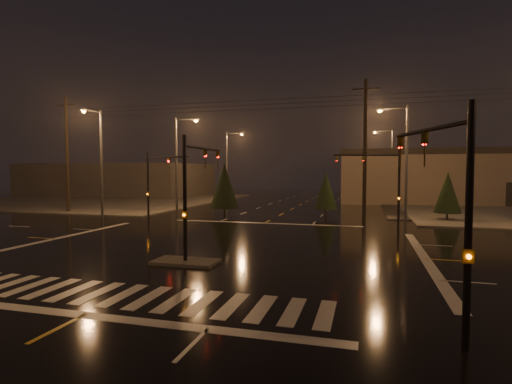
{
  "coord_description": "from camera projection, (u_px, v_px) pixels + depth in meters",
  "views": [
    {
      "loc": [
        8.13,
        -20.96,
        4.33
      ],
      "look_at": [
        1.38,
        3.44,
        3.0
      ],
      "focal_mm": 28.0,
      "sensor_mm": 36.0,
      "label": 1
    }
  ],
  "objects": [
    {
      "name": "conifer_4",
      "position": [
        326.0,
        191.0,
        38.03
      ],
      "size": [
        2.24,
        2.24,
        4.2
      ],
      "color": "black",
      "rests_on": "ground"
    },
    {
      "name": "median_island",
      "position": [
        185.0,
        262.0,
        18.71
      ],
      "size": [
        3.0,
        1.6,
        0.15
      ],
      "primitive_type": "cube",
      "color": "#42403B",
      "rests_on": "ground"
    },
    {
      "name": "ground",
      "position": [
        216.0,
        248.0,
        22.56
      ],
      "size": [
        140.0,
        140.0,
        0.0
      ],
      "primitive_type": "plane",
      "color": "black",
      "rests_on": "ground"
    },
    {
      "name": "streetlight_4",
      "position": [
        390.0,
        160.0,
        53.94
      ],
      "size": [
        2.77,
        0.32,
        10.0
      ],
      "color": "#38383A",
      "rests_on": "ground"
    },
    {
      "name": "signal_mast_median",
      "position": [
        193.0,
        183.0,
        19.41
      ],
      "size": [
        0.25,
        4.59,
        6.0
      ],
      "color": "black",
      "rests_on": "ground"
    },
    {
      "name": "signal_mast_se",
      "position": [
        450.0,
        195.0,
        10.27
      ],
      "size": [
        1.55,
        3.87,
        6.0
      ],
      "color": "black",
      "rests_on": "ground"
    },
    {
      "name": "streetlight_5",
      "position": [
        99.0,
        155.0,
        37.28
      ],
      "size": [
        0.32,
        2.77,
        10.0
      ],
      "color": "#38383A",
      "rests_on": "ground"
    },
    {
      "name": "signal_mast_nw",
      "position": [
        156.0,
        177.0,
        34.65
      ],
      "size": [
        4.84,
        1.86,
        6.0
      ],
      "color": "black",
      "rests_on": "ground"
    },
    {
      "name": "stop_bar_far",
      "position": [
        264.0,
        223.0,
        33.15
      ],
      "size": [
        16.0,
        0.5,
        0.01
      ],
      "primitive_type": "cube",
      "color": "beige",
      "rests_on": "ground"
    },
    {
      "name": "utility_pole_0",
      "position": [
        67.0,
        154.0,
        41.57
      ],
      "size": [
        2.2,
        0.32,
        12.0
      ],
      "color": "black",
      "rests_on": "ground"
    },
    {
      "name": "streetlight_1",
      "position": [
        179.0,
        157.0,
        42.56
      ],
      "size": [
        2.77,
        0.32,
        10.0
      ],
      "color": "#38383A",
      "rests_on": "ground"
    },
    {
      "name": "utility_pole_1",
      "position": [
        365.0,
        150.0,
        33.59
      ],
      "size": [
        2.2,
        0.32,
        12.0
      ],
      "color": "black",
      "rests_on": "ground"
    },
    {
      "name": "conifer_0",
      "position": [
        448.0,
        192.0,
        34.62
      ],
      "size": [
        2.28,
        2.28,
        4.27
      ],
      "color": "black",
      "rests_on": "ground"
    },
    {
      "name": "commercial_block",
      "position": [
        119.0,
        180.0,
        72.15
      ],
      "size": [
        30.0,
        18.0,
        5.6
      ],
      "primitive_type": "cube",
      "color": "#3C3735",
      "rests_on": "ground"
    },
    {
      "name": "stop_bar_near",
      "position": [
        84.0,
        315.0,
        11.98
      ],
      "size": [
        16.0,
        0.5,
        0.01
      ],
      "primitive_type": "cube",
      "color": "beige",
      "rests_on": "ground"
    },
    {
      "name": "crosswalk",
      "position": [
        123.0,
        295.0,
        13.9
      ],
      "size": [
        15.0,
        2.6,
        0.01
      ],
      "primitive_type": "cube",
      "color": "beige",
      "rests_on": "ground"
    },
    {
      "name": "streetlight_2",
      "position": [
        229.0,
        161.0,
        57.96
      ],
      "size": [
        2.77,
        0.32,
        10.0
      ],
      "color": "#38383A",
      "rests_on": "ground"
    },
    {
      "name": "streetlight_3",
      "position": [
        403.0,
        154.0,
        34.69
      ],
      "size": [
        2.77,
        0.32,
        10.0
      ],
      "color": "#38383A",
      "rests_on": "ground"
    },
    {
      "name": "sidewalk_nw",
      "position": [
        101.0,
        200.0,
        59.42
      ],
      "size": [
        36.0,
        36.0,
        0.12
      ],
      "primitive_type": "cube",
      "color": "#42403B",
      "rests_on": "ground"
    },
    {
      "name": "signal_mast_ne",
      "position": [
        385.0,
        178.0,
        29.6
      ],
      "size": [
        4.84,
        1.86,
        6.0
      ],
      "color": "black",
      "rests_on": "ground"
    },
    {
      "name": "conifer_3",
      "position": [
        224.0,
        186.0,
        39.06
      ],
      "size": [
        2.83,
        2.83,
        5.12
      ],
      "color": "black",
      "rests_on": "ground"
    }
  ]
}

